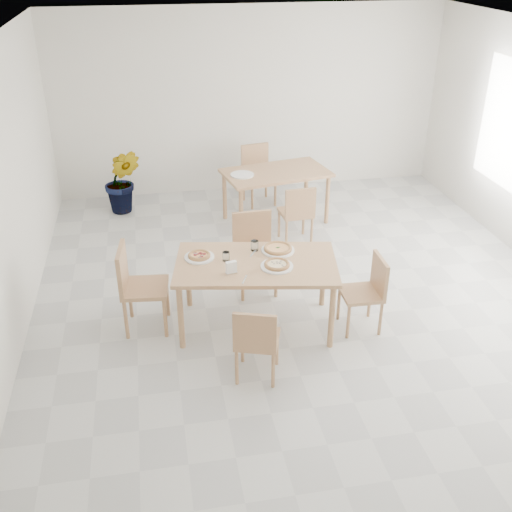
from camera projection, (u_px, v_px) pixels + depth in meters
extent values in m
plane|color=silver|center=(304.00, 299.00, 6.80)|extent=(7.00, 7.00, 0.00)
plane|color=white|center=(316.00, 40.00, 5.48)|extent=(7.00, 7.00, 0.00)
plane|color=silver|center=(250.00, 102.00, 9.18)|extent=(6.00, 0.00, 6.00)
plane|color=silver|center=(484.00, 424.00, 3.11)|extent=(6.00, 0.00, 6.00)
plane|color=silver|center=(2.00, 204.00, 5.66)|extent=(0.00, 7.00, 7.00)
cube|color=tan|center=(256.00, 264.00, 6.01)|extent=(1.75, 1.19, 0.04)
cylinder|color=tan|center=(181.00, 317.00, 5.84)|extent=(0.06, 0.06, 0.71)
cylinder|color=tan|center=(332.00, 317.00, 5.85)|extent=(0.06, 0.06, 0.71)
cylinder|color=tan|center=(188.00, 277.00, 6.52)|extent=(0.06, 0.06, 0.71)
cylinder|color=tan|center=(323.00, 277.00, 6.53)|extent=(0.06, 0.06, 0.71)
cube|color=tan|center=(257.00, 339.00, 5.45)|extent=(0.49, 0.49, 0.04)
cube|color=tan|center=(255.00, 332.00, 5.20)|extent=(0.38, 0.16, 0.37)
cylinder|color=tan|center=(277.00, 348.00, 5.67)|extent=(0.03, 0.03, 0.38)
cylinder|color=tan|center=(242.00, 345.00, 5.71)|extent=(0.03, 0.03, 0.38)
cylinder|color=tan|center=(273.00, 370.00, 5.38)|extent=(0.03, 0.03, 0.38)
cylinder|color=tan|center=(237.00, 367.00, 5.42)|extent=(0.03, 0.03, 0.38)
cube|color=tan|center=(256.00, 255.00, 6.76)|extent=(0.47, 0.47, 0.04)
cube|color=tan|center=(252.00, 229.00, 6.82)|extent=(0.45, 0.06, 0.43)
cylinder|color=tan|center=(243.00, 284.00, 6.67)|extent=(0.04, 0.04, 0.44)
cylinder|color=tan|center=(276.00, 280.00, 6.74)|extent=(0.04, 0.04, 0.44)
cylinder|color=tan|center=(236.00, 267.00, 7.00)|extent=(0.04, 0.04, 0.44)
cylinder|color=tan|center=(268.00, 264.00, 7.07)|extent=(0.04, 0.04, 0.44)
cube|color=tan|center=(145.00, 288.00, 6.10)|extent=(0.51, 0.51, 0.04)
cube|color=tan|center=(122.00, 268.00, 5.97)|extent=(0.09, 0.46, 0.44)
cylinder|color=tan|center=(165.00, 318.00, 6.06)|extent=(0.04, 0.04, 0.45)
cylinder|color=tan|center=(167.00, 297.00, 6.41)|extent=(0.04, 0.04, 0.45)
cylinder|color=tan|center=(126.00, 320.00, 6.03)|extent=(0.04, 0.04, 0.45)
cylinder|color=tan|center=(130.00, 299.00, 6.38)|extent=(0.04, 0.04, 0.45)
cube|color=tan|center=(361.00, 294.00, 6.12)|extent=(0.41, 0.41, 0.04)
cube|color=tan|center=(380.00, 275.00, 6.05)|extent=(0.05, 0.40, 0.38)
cylinder|color=tan|center=(339.00, 304.00, 6.35)|extent=(0.03, 0.03, 0.39)
cylinder|color=tan|center=(348.00, 322.00, 6.05)|extent=(0.03, 0.03, 0.39)
cylinder|color=tan|center=(370.00, 301.00, 6.40)|extent=(0.03, 0.03, 0.39)
cylinder|color=tan|center=(381.00, 319.00, 6.10)|extent=(0.03, 0.03, 0.39)
cylinder|color=white|center=(278.00, 250.00, 6.22)|extent=(0.34, 0.34, 0.02)
cylinder|color=white|center=(277.00, 266.00, 5.91)|extent=(0.32, 0.32, 0.02)
cylinder|color=white|center=(199.00, 257.00, 6.08)|extent=(0.30, 0.30, 0.02)
cylinder|color=tan|center=(278.00, 249.00, 6.21)|extent=(0.37, 0.37, 0.01)
torus|color=tan|center=(278.00, 248.00, 6.20)|extent=(0.38, 0.38, 0.03)
cylinder|color=orange|center=(278.00, 248.00, 6.21)|extent=(0.30, 0.30, 0.01)
ellipsoid|color=#184F12|center=(278.00, 247.00, 6.20)|extent=(0.05, 0.03, 0.01)
cylinder|color=tan|center=(277.00, 265.00, 5.90)|extent=(0.29, 0.29, 0.01)
torus|color=tan|center=(277.00, 264.00, 5.90)|extent=(0.29, 0.29, 0.03)
cylinder|color=#F5EEC9|center=(277.00, 264.00, 5.90)|extent=(0.22, 0.22, 0.01)
cylinder|color=tan|center=(199.00, 256.00, 6.07)|extent=(0.26, 0.26, 0.01)
torus|color=tan|center=(199.00, 255.00, 6.07)|extent=(0.26, 0.26, 0.03)
cylinder|color=orange|center=(199.00, 255.00, 6.07)|extent=(0.19, 0.19, 0.01)
cylinder|color=white|center=(255.00, 246.00, 6.21)|extent=(0.08, 0.08, 0.11)
cylinder|color=white|center=(226.00, 256.00, 6.01)|extent=(0.07, 0.07, 0.09)
cube|color=silver|center=(231.00, 273.00, 5.80)|extent=(0.12, 0.08, 0.01)
cube|color=white|center=(231.00, 267.00, 5.77)|extent=(0.11, 0.06, 0.11)
cube|color=silver|center=(253.00, 253.00, 6.16)|extent=(0.10, 0.15, 0.01)
cube|color=silver|center=(245.00, 280.00, 5.69)|extent=(0.08, 0.17, 0.01)
cube|color=tan|center=(276.00, 173.00, 8.33)|extent=(1.57, 1.08, 0.04)
cylinder|color=tan|center=(241.00, 214.00, 8.02)|extent=(0.06, 0.06, 0.71)
cylinder|color=tan|center=(327.00, 200.00, 8.44)|extent=(0.06, 0.06, 0.71)
cylinder|color=tan|center=(225.00, 196.00, 8.58)|extent=(0.06, 0.06, 0.71)
cylinder|color=tan|center=(306.00, 184.00, 9.00)|extent=(0.06, 0.06, 0.71)
cube|color=tan|center=(296.00, 213.00, 7.90)|extent=(0.43, 0.43, 0.04)
cube|color=tan|center=(300.00, 203.00, 7.65)|extent=(0.41, 0.06, 0.39)
cylinder|color=tan|center=(303.00, 221.00, 8.19)|extent=(0.03, 0.03, 0.40)
cylinder|color=tan|center=(279.00, 223.00, 8.12)|extent=(0.03, 0.03, 0.40)
cylinder|color=tan|center=(312.00, 232.00, 7.89)|extent=(0.03, 0.03, 0.40)
cylinder|color=tan|center=(286.00, 234.00, 7.82)|extent=(0.03, 0.03, 0.40)
cube|color=tan|center=(259.00, 176.00, 9.04)|extent=(0.51, 0.51, 0.04)
cube|color=tan|center=(255.00, 157.00, 9.09)|extent=(0.44, 0.12, 0.41)
cylinder|color=tan|center=(252.00, 196.00, 8.94)|extent=(0.04, 0.04, 0.43)
cylinder|color=tan|center=(275.00, 193.00, 9.06)|extent=(0.04, 0.04, 0.43)
cylinder|color=tan|center=(244.00, 187.00, 9.25)|extent=(0.04, 0.04, 0.43)
cylinder|color=tan|center=(266.00, 184.00, 9.36)|extent=(0.04, 0.04, 0.43)
cylinder|color=white|center=(242.00, 175.00, 8.18)|extent=(0.32, 0.32, 0.02)
imported|color=#1D6224|center=(123.00, 181.00, 8.73)|extent=(0.59, 0.51, 0.97)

